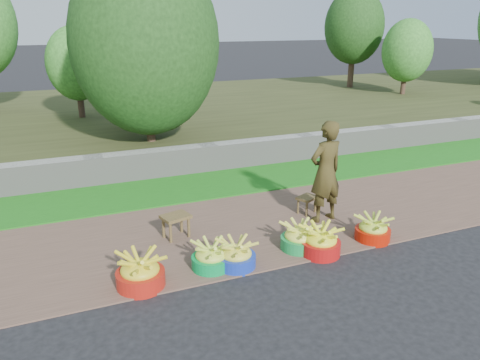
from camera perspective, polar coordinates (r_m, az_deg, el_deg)
name	(u,v)px	position (r m, az deg, el deg)	size (l,w,h in m)	color
ground_plane	(313,262)	(6.11, 8.87, -9.81)	(120.00, 120.00, 0.00)	black
dirt_shoulder	(270,224)	(7.09, 3.65, -5.32)	(80.00, 2.50, 0.02)	brown
grass_verge	(223,183)	(8.79, -2.07, -0.31)	(80.00, 1.50, 0.04)	#1E7218
retaining_wall	(208,158)	(9.48, -3.89, 2.71)	(80.00, 0.35, 0.55)	gray
earth_bank	(154,116)	(14.09, -10.40, 7.72)	(80.00, 10.00, 0.50)	#3A3F1D
vegetation	(204,28)	(13.49, -4.41, 17.99)	(37.31, 8.09, 4.44)	#3F2C20
basin_a	(140,272)	(5.55, -12.07, -10.96)	(0.56, 0.56, 0.42)	#AB1B11
basin_b	(211,257)	(5.82, -3.56, -9.37)	(0.48, 0.48, 0.36)	#018B3D
basin_c	(236,256)	(5.84, -0.48, -9.20)	(0.49, 0.49, 0.36)	#1631A7
basin_d	(300,238)	(6.32, 7.27, -7.01)	(0.51, 0.51, 0.38)	#16873C
basin_e	(320,242)	(6.23, 9.78, -7.44)	(0.53, 0.53, 0.39)	#A71010
basin_f	(373,230)	(6.77, 15.89, -5.83)	(0.48, 0.48, 0.36)	#AF1605
stool_left	(176,220)	(6.58, -7.83, -4.83)	(0.44, 0.38, 0.33)	brown
stool_right	(307,200)	(7.42, 8.18, -2.43)	(0.38, 0.34, 0.27)	brown
vendor_woman	(326,172)	(7.03, 10.40, 1.00)	(0.56, 0.37, 1.54)	black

